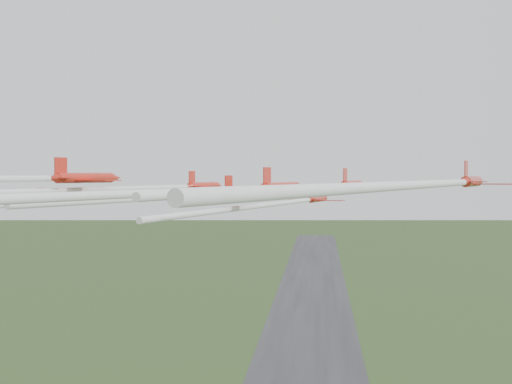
# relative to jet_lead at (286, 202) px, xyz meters

# --- Properties ---
(runway) EXTENTS (38.00, 900.00, 0.04)m
(runway) POSITION_rel_jet_lead_xyz_m (0.77, 194.64, -58.81)
(runway) COLOR #2D2D2F
(runway) RESTS_ON ground
(jet_lead) EXTENTS (20.23, 65.79, 2.80)m
(jet_lead) POSITION_rel_jet_lead_xyz_m (0.00, 0.00, 0.00)
(jet_lead) COLOR red
(jet_row2_left) EXTENTS (18.66, 52.72, 2.82)m
(jet_row2_left) POSITION_rel_jet_lead_xyz_m (-16.19, -8.52, 2.30)
(jet_row2_left) COLOR red
(jet_row2_right) EXTENTS (19.88, 60.43, 2.73)m
(jet_row2_right) POSITION_rel_jet_lead_xyz_m (4.83, -22.74, 2.64)
(jet_row2_right) COLOR red
(jet_row3_mid) EXTENTS (17.48, 41.68, 2.63)m
(jet_row3_mid) POSITION_rel_jet_lead_xyz_m (-7.36, -27.12, 1.81)
(jet_row3_mid) COLOR red
(jet_row3_right) EXTENTS (24.90, 61.94, 2.68)m
(jet_row3_right) POSITION_rel_jet_lead_xyz_m (14.88, -42.35, 3.25)
(jet_row3_right) COLOR red
(jet_row4_left) EXTENTS (18.89, 41.29, 2.75)m
(jet_row4_left) POSITION_rel_jet_lead_xyz_m (-24.21, -34.51, 3.61)
(jet_row4_left) COLOR red
(jet_row4_right) EXTENTS (25.17, 64.95, 2.42)m
(jet_row4_right) POSITION_rel_jet_lead_xyz_m (-5.41, -53.02, 2.72)
(jet_row4_right) COLOR red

